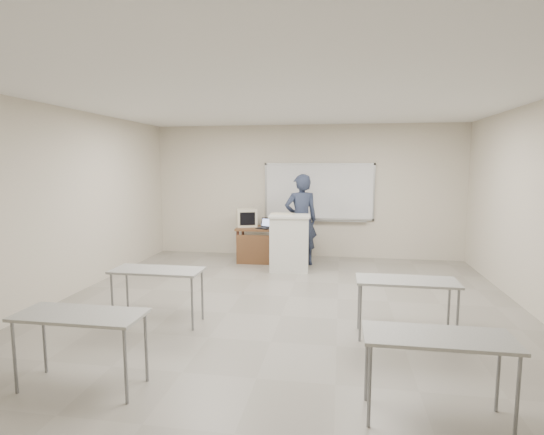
% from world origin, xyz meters
% --- Properties ---
extents(floor, '(7.00, 8.00, 0.01)m').
position_xyz_m(floor, '(0.00, 0.00, -0.01)').
color(floor, gray).
rests_on(floor, ground).
extents(whiteboard, '(2.48, 0.10, 1.31)m').
position_xyz_m(whiteboard, '(0.30, 3.97, 1.48)').
color(whiteboard, white).
rests_on(whiteboard, floor).
extents(student_desks, '(4.40, 2.20, 0.73)m').
position_xyz_m(student_desks, '(-0.00, -1.35, 0.67)').
color(student_desks, '#A9A8A2').
rests_on(student_desks, floor).
extents(instructor_desk, '(1.42, 0.71, 0.75)m').
position_xyz_m(instructor_desk, '(-0.72, 3.19, 0.54)').
color(instructor_desk, brown).
rests_on(instructor_desk, floor).
extents(podium, '(0.79, 0.58, 1.12)m').
position_xyz_m(podium, '(-0.20, 2.58, 0.56)').
color(podium, white).
rests_on(podium, floor).
extents(crt_monitor, '(0.43, 0.48, 0.41)m').
position_xyz_m(crt_monitor, '(-1.27, 3.43, 0.94)').
color(crt_monitor, beige).
rests_on(crt_monitor, instructor_desk).
extents(laptop, '(0.29, 0.27, 0.22)m').
position_xyz_m(laptop, '(-0.82, 3.17, 0.80)').
color(laptop, black).
rests_on(laptop, instructor_desk).
extents(mouse, '(0.10, 0.08, 0.04)m').
position_xyz_m(mouse, '(-0.52, 3.35, 0.77)').
color(mouse, silver).
rests_on(mouse, instructor_desk).
extents(keyboard, '(0.47, 0.18, 0.03)m').
position_xyz_m(keyboard, '(-0.35, 2.66, 1.13)').
color(keyboard, beige).
rests_on(keyboard, podium).
extents(presenter, '(0.81, 0.67, 1.92)m').
position_xyz_m(presenter, '(-0.02, 3.11, 0.96)').
color(presenter, black).
rests_on(presenter, floor).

